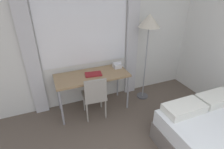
{
  "coord_description": "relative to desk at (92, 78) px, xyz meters",
  "views": [
    {
      "loc": [
        -0.97,
        -0.03,
        2.24
      ],
      "look_at": [
        -0.01,
        2.32,
        0.91
      ],
      "focal_mm": 28.0,
      "sensor_mm": 36.0,
      "label": 1
    }
  ],
  "objects": [
    {
      "name": "desk",
      "position": [
        0.0,
        0.0,
        0.0
      ],
      "size": [
        1.34,
        0.57,
        0.76
      ],
      "color": "#937551",
      "rests_on": "ground_plane"
    },
    {
      "name": "standing_lamp",
      "position": [
        1.12,
        -0.01,
        0.87
      ],
      "size": [
        0.41,
        0.41,
        1.78
      ],
      "color": "#4C4C51",
      "rests_on": "ground_plane"
    },
    {
      "name": "book",
      "position": [
        0.02,
        -0.01,
        0.07
      ],
      "size": [
        0.32,
        0.23,
        0.02
      ],
      "rotation": [
        0.0,
        0.0,
        -0.14
      ],
      "color": "maroon",
      "rests_on": "desk"
    },
    {
      "name": "telephone",
      "position": [
        0.55,
        0.11,
        0.11
      ],
      "size": [
        0.17,
        0.15,
        0.11
      ],
      "color": "silver",
      "rests_on": "desk"
    },
    {
      "name": "wall_back_with_window",
      "position": [
        0.21,
        0.36,
        0.65
      ],
      "size": [
        5.21,
        0.13,
        2.7
      ],
      "color": "silver",
      "rests_on": "ground_plane"
    },
    {
      "name": "desk_chair",
      "position": [
        -0.04,
        -0.24,
        -0.22
      ],
      "size": [
        0.43,
        0.43,
        0.85
      ],
      "rotation": [
        0.0,
        0.0,
        -0.08
      ],
      "color": "gray",
      "rests_on": "ground_plane"
    }
  ]
}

